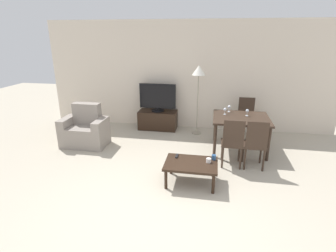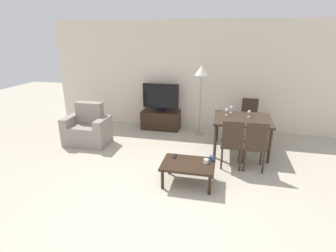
{
  "view_description": "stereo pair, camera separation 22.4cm",
  "coord_description": "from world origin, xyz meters",
  "px_view_note": "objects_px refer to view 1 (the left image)",
  "views": [
    {
      "loc": [
        0.69,
        -2.91,
        2.35
      ],
      "look_at": [
        -0.16,
        1.86,
        0.65
      ],
      "focal_mm": 28.0,
      "sensor_mm": 36.0,
      "label": 1
    },
    {
      "loc": [
        0.91,
        -2.87,
        2.35
      ],
      "look_at": [
        -0.16,
        1.86,
        0.65
      ],
      "focal_mm": 28.0,
      "sensor_mm": 36.0,
      "label": 2
    }
  ],
  "objects_px": {
    "dining_chair_near_right": "(255,142)",
    "cup_colored_far": "(209,160)",
    "floor_lamp": "(199,75)",
    "wine_glass_left": "(229,107)",
    "dining_chair_near": "(233,141)",
    "wine_glass_center": "(225,110)",
    "tv_stand": "(158,120)",
    "remote_primary": "(177,156)",
    "armchair": "(85,131)",
    "dining_table": "(241,121)",
    "wine_glass_right": "(247,111)",
    "coffee_table": "(191,165)",
    "cup_white_near": "(214,157)",
    "dining_chair_far": "(246,116)",
    "tv": "(158,98)"
  },
  "relations": [
    {
      "from": "dining_table",
      "to": "wine_glass_left",
      "type": "height_order",
      "value": "wine_glass_left"
    },
    {
      "from": "wine_glass_right",
      "to": "cup_white_near",
      "type": "bearing_deg",
      "value": -114.15
    },
    {
      "from": "tv",
      "to": "dining_table",
      "type": "xyz_separation_m",
      "value": [
        1.98,
        -1.0,
        -0.19
      ]
    },
    {
      "from": "armchair",
      "to": "dining_table",
      "type": "height_order",
      "value": "armchair"
    },
    {
      "from": "tv_stand",
      "to": "cup_colored_far",
      "type": "relative_size",
      "value": 12.48
    },
    {
      "from": "dining_chair_near_right",
      "to": "floor_lamp",
      "type": "height_order",
      "value": "floor_lamp"
    },
    {
      "from": "coffee_table",
      "to": "cup_colored_far",
      "type": "bearing_deg",
      "value": 13.1
    },
    {
      "from": "tv_stand",
      "to": "dining_chair_near_right",
      "type": "bearing_deg",
      "value": -39.81
    },
    {
      "from": "dining_table",
      "to": "wine_glass_right",
      "type": "xyz_separation_m",
      "value": [
        0.12,
        0.11,
        0.19
      ]
    },
    {
      "from": "dining_chair_near",
      "to": "cup_colored_far",
      "type": "relative_size",
      "value": 12.03
    },
    {
      "from": "dining_chair_near_right",
      "to": "floor_lamp",
      "type": "bearing_deg",
      "value": 125.11
    },
    {
      "from": "cup_colored_far",
      "to": "wine_glass_right",
      "type": "distance_m",
      "value": 1.78
    },
    {
      "from": "dining_chair_near",
      "to": "cup_colored_far",
      "type": "bearing_deg",
      "value": -122.8
    },
    {
      "from": "tv_stand",
      "to": "floor_lamp",
      "type": "relative_size",
      "value": 0.58
    },
    {
      "from": "dining_chair_far",
      "to": "cup_colored_far",
      "type": "bearing_deg",
      "value": -109.52
    },
    {
      "from": "floor_lamp",
      "to": "wine_glass_center",
      "type": "bearing_deg",
      "value": -47.71
    },
    {
      "from": "coffee_table",
      "to": "remote_primary",
      "type": "bearing_deg",
      "value": 143.96
    },
    {
      "from": "dining_chair_near",
      "to": "coffee_table",
      "type": "bearing_deg",
      "value": -134.58
    },
    {
      "from": "dining_chair_far",
      "to": "cup_white_near",
      "type": "distance_m",
      "value": 2.28
    },
    {
      "from": "armchair",
      "to": "floor_lamp",
      "type": "relative_size",
      "value": 0.58
    },
    {
      "from": "dining_table",
      "to": "dining_chair_far",
      "type": "distance_m",
      "value": 0.85
    },
    {
      "from": "dining_chair_near",
      "to": "dining_chair_far",
      "type": "height_order",
      "value": "same"
    },
    {
      "from": "remote_primary",
      "to": "cup_white_near",
      "type": "height_order",
      "value": "cup_white_near"
    },
    {
      "from": "remote_primary",
      "to": "wine_glass_left",
      "type": "bearing_deg",
      "value": 61.5
    },
    {
      "from": "tv",
      "to": "wine_glass_left",
      "type": "xyz_separation_m",
      "value": [
        1.75,
        -0.63,
        -0.0
      ]
    },
    {
      "from": "cup_white_near",
      "to": "dining_table",
      "type": "bearing_deg",
      "value": 68.56
    },
    {
      "from": "wine_glass_left",
      "to": "dining_chair_near",
      "type": "bearing_deg",
      "value": -88.32
    },
    {
      "from": "dining_table",
      "to": "floor_lamp",
      "type": "distance_m",
      "value": 1.5
    },
    {
      "from": "dining_chair_far",
      "to": "floor_lamp",
      "type": "height_order",
      "value": "floor_lamp"
    },
    {
      "from": "tv_stand",
      "to": "remote_primary",
      "type": "bearing_deg",
      "value": -70.28
    },
    {
      "from": "dining_chair_near_right",
      "to": "floor_lamp",
      "type": "distance_m",
      "value": 2.22
    },
    {
      "from": "floor_lamp",
      "to": "cup_white_near",
      "type": "height_order",
      "value": "floor_lamp"
    },
    {
      "from": "remote_primary",
      "to": "wine_glass_center",
      "type": "bearing_deg",
      "value": 60.73
    },
    {
      "from": "tv",
      "to": "dining_chair_far",
      "type": "bearing_deg",
      "value": -4.58
    },
    {
      "from": "dining_chair_near_right",
      "to": "cup_colored_far",
      "type": "xyz_separation_m",
      "value": [
        -0.81,
        -0.63,
        -0.11
      ]
    },
    {
      "from": "dining_chair_near_right",
      "to": "cup_colored_far",
      "type": "relative_size",
      "value": 12.03
    },
    {
      "from": "cup_white_near",
      "to": "wine_glass_left",
      "type": "xyz_separation_m",
      "value": [
        0.29,
        1.7,
        0.42
      ]
    },
    {
      "from": "remote_primary",
      "to": "wine_glass_right",
      "type": "bearing_deg",
      "value": 48.43
    },
    {
      "from": "wine_glass_left",
      "to": "wine_glass_center",
      "type": "xyz_separation_m",
      "value": [
        -0.1,
        -0.23,
        0.0
      ]
    },
    {
      "from": "floor_lamp",
      "to": "remote_primary",
      "type": "relative_size",
      "value": 11.18
    },
    {
      "from": "dining_table",
      "to": "wine_glass_left",
      "type": "xyz_separation_m",
      "value": [
        -0.23,
        0.36,
        0.19
      ]
    },
    {
      "from": "coffee_table",
      "to": "wine_glass_left",
      "type": "distance_m",
      "value": 2.05
    },
    {
      "from": "coffee_table",
      "to": "remote_primary",
      "type": "relative_size",
      "value": 5.71
    },
    {
      "from": "coffee_table",
      "to": "wine_glass_right",
      "type": "xyz_separation_m",
      "value": [
        1.01,
        1.63,
        0.51
      ]
    },
    {
      "from": "dining_chair_far",
      "to": "wine_glass_left",
      "type": "height_order",
      "value": "dining_chair_far"
    },
    {
      "from": "coffee_table",
      "to": "dining_chair_far",
      "type": "xyz_separation_m",
      "value": [
        1.09,
        2.34,
        0.2
      ]
    },
    {
      "from": "coffee_table",
      "to": "wine_glass_left",
      "type": "xyz_separation_m",
      "value": [
        0.65,
        1.88,
        0.51
      ]
    },
    {
      "from": "tv",
      "to": "coffee_table",
      "type": "relative_size",
      "value": 1.08
    },
    {
      "from": "tv_stand",
      "to": "armchair",
      "type": "bearing_deg",
      "value": -135.67
    },
    {
      "from": "dining_chair_near",
      "to": "cup_white_near",
      "type": "xyz_separation_m",
      "value": [
        -0.33,
        -0.52,
        -0.11
      ]
    }
  ]
}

